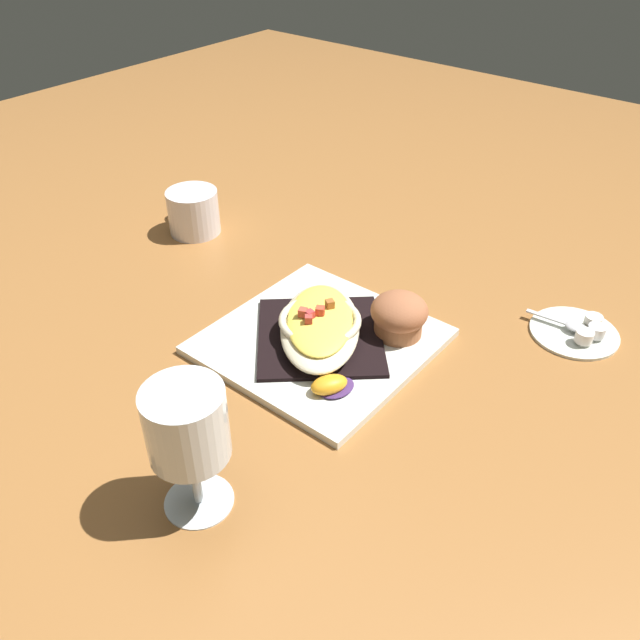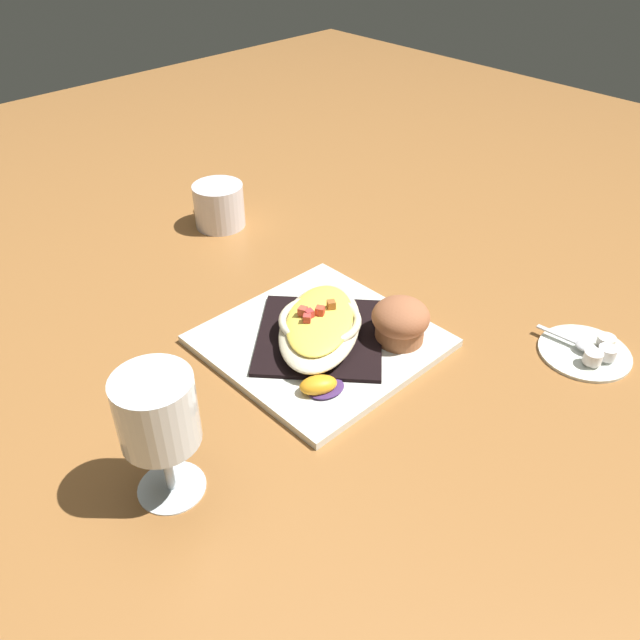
% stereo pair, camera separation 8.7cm
% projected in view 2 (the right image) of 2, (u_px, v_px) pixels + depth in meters
% --- Properties ---
extents(ground_plane, '(2.60, 2.60, 0.00)m').
position_uv_depth(ground_plane, '(320.00, 344.00, 0.89)').
color(ground_plane, '#9A6332').
extents(square_plate, '(0.27, 0.27, 0.01)m').
position_uv_depth(square_plate, '(320.00, 341.00, 0.89)').
color(square_plate, white).
rests_on(square_plate, ground_plane).
extents(folded_napkin, '(0.24, 0.24, 0.01)m').
position_uv_depth(folded_napkin, '(320.00, 336.00, 0.89)').
color(folded_napkin, black).
rests_on(folded_napkin, square_plate).
extents(gratin_dish, '(0.22, 0.20, 0.04)m').
position_uv_depth(gratin_dish, '(320.00, 323.00, 0.87)').
color(gratin_dish, beige).
rests_on(gratin_dish, folded_napkin).
extents(muffin, '(0.08, 0.08, 0.06)m').
position_uv_depth(muffin, '(400.00, 321.00, 0.87)').
color(muffin, '#A5603A').
rests_on(muffin, square_plate).
extents(orange_garnish, '(0.06, 0.05, 0.02)m').
position_uv_depth(orange_garnish, '(320.00, 386.00, 0.80)').
color(orange_garnish, '#452A5F').
rests_on(orange_garnish, square_plate).
extents(coffee_mug, '(0.09, 0.11, 0.08)m').
position_uv_depth(coffee_mug, '(219.00, 207.00, 1.15)').
color(coffee_mug, white).
rests_on(coffee_mug, ground_plane).
extents(stemmed_glass, '(0.08, 0.08, 0.15)m').
position_uv_depth(stemmed_glass, '(158.00, 417.00, 0.63)').
color(stemmed_glass, white).
rests_on(stemmed_glass, ground_plane).
extents(creamer_saucer, '(0.12, 0.12, 0.01)m').
position_uv_depth(creamer_saucer, '(585.00, 351.00, 0.87)').
color(creamer_saucer, silver).
rests_on(creamer_saucer, ground_plane).
extents(spoon, '(0.03, 0.09, 0.01)m').
position_uv_depth(spoon, '(582.00, 345.00, 0.87)').
color(spoon, silver).
rests_on(spoon, creamer_saucer).
extents(creamer_cup_0, '(0.02, 0.02, 0.02)m').
position_uv_depth(creamer_cup_0, '(593.00, 357.00, 0.85)').
color(creamer_cup_0, white).
rests_on(creamer_cup_0, creamer_saucer).
extents(creamer_cup_1, '(0.02, 0.02, 0.02)m').
position_uv_depth(creamer_cup_1, '(607.00, 353.00, 0.85)').
color(creamer_cup_1, white).
rests_on(creamer_cup_1, creamer_saucer).
extents(creamer_cup_2, '(0.02, 0.02, 0.02)m').
position_uv_depth(creamer_cup_2, '(606.00, 342.00, 0.87)').
color(creamer_cup_2, white).
rests_on(creamer_cup_2, creamer_saucer).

